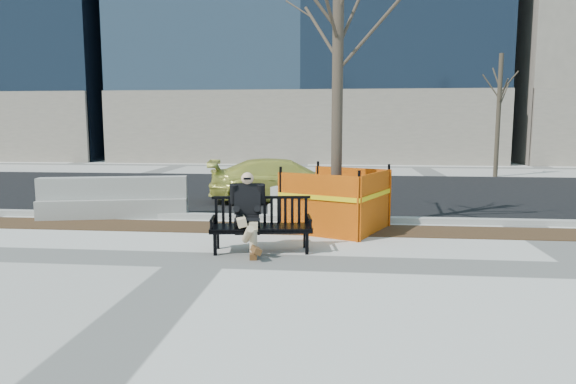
% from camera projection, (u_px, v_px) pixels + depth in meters
% --- Properties ---
extents(ground, '(120.00, 120.00, 0.00)m').
position_uv_depth(ground, '(200.00, 260.00, 8.34)').
color(ground, beige).
rests_on(ground, ground).
extents(mulch_strip, '(40.00, 1.20, 0.02)m').
position_uv_depth(mulch_strip, '(233.00, 228.00, 10.90)').
color(mulch_strip, '#47301C').
rests_on(mulch_strip, ground).
extents(asphalt_street, '(60.00, 10.40, 0.01)m').
position_uv_depth(asphalt_street, '(272.00, 190.00, 17.01)').
color(asphalt_street, black).
rests_on(asphalt_street, ground).
extents(curb, '(60.00, 0.25, 0.12)m').
position_uv_depth(curb, '(242.00, 217.00, 11.83)').
color(curb, '#9E9B93').
rests_on(curb, ground).
extents(bench, '(1.84, 0.88, 0.94)m').
position_uv_depth(bench, '(261.00, 251.00, 8.88)').
color(bench, black).
rests_on(bench, ground).
extents(seated_man, '(0.72, 1.05, 1.37)m').
position_uv_depth(seated_man, '(248.00, 251.00, 8.92)').
color(seated_man, black).
rests_on(seated_man, ground).
extents(tree_fence, '(3.53, 3.53, 6.70)m').
position_uv_depth(tree_fence, '(336.00, 229.00, 10.73)').
color(tree_fence, '#FF6608').
rests_on(tree_fence, ground).
extents(sedan, '(4.41, 2.38, 1.21)m').
position_uv_depth(sedan, '(284.00, 202.00, 14.50)').
color(sedan, '#C6C34B').
rests_on(sedan, ground).
extents(jersey_barrier_left, '(3.43, 1.43, 0.96)m').
position_uv_depth(jersey_barrier_left, '(115.00, 217.00, 12.12)').
color(jersey_barrier_left, '#98958E').
rests_on(jersey_barrier_left, ground).
extents(jersey_barrier_right, '(2.58, 1.49, 0.74)m').
position_uv_depth(jersey_barrier_right, '(323.00, 222.00, 11.51)').
color(jersey_barrier_right, '#ACAAA1').
rests_on(jersey_barrier_right, ground).
extents(far_tree_right, '(2.60, 2.60, 5.41)m').
position_uv_depth(far_tree_right, '(495.00, 177.00, 21.43)').
color(far_tree_right, '#463B2D').
rests_on(far_tree_right, ground).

